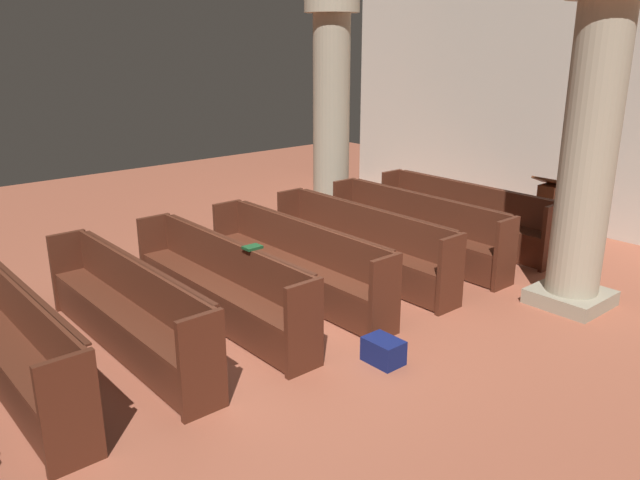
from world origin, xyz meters
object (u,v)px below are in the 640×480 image
object	(u,v)px
pew_row_0	(463,213)
pew_row_3	(297,259)
pew_row_5	(127,306)
pew_row_4	(220,280)
pillar_far_side	(331,109)
pew_row_6	(12,339)
pillar_aisle_side	(590,143)
pew_row_1	(416,226)
lectern	(547,217)
hymn_book	(252,247)
pew_row_2	(362,241)
kneeler_box_navy	(383,351)

from	to	relation	value
pew_row_0	pew_row_3	xyz separation A→B (m)	(0.00, -3.31, 0.00)
pew_row_3	pew_row_5	xyz separation A→B (m)	(0.00, -2.21, 0.00)
pew_row_4	pillar_far_side	size ratio (longest dim) A/B	0.82
pew_row_6	pillar_aisle_side	size ratio (longest dim) A/B	0.82
pew_row_0	pillar_aisle_side	xyz separation A→B (m)	(2.34, -0.95, 1.47)
pew_row_1	pew_row_4	bearing A→B (deg)	-90.00
pillar_far_side	lectern	distance (m)	3.89
pew_row_3	pew_row_6	size ratio (longest dim) A/B	1.00
lectern	pew_row_3	bearing A→B (deg)	-101.82
pew_row_4	hymn_book	world-z (taller)	hymn_book
pew_row_0	pew_row_3	bearing A→B (deg)	-90.00
pew_row_1	pew_row_3	world-z (taller)	same
pew_row_2	pew_row_4	bearing A→B (deg)	-90.00
pew_row_0	pew_row_1	size ratio (longest dim) A/B	1.00
pew_row_5	pew_row_4	bearing A→B (deg)	90.00
pew_row_4	hymn_book	distance (m)	0.62
pillar_aisle_side	kneeler_box_navy	distance (m)	3.36
pew_row_2	kneeler_box_navy	bearing A→B (deg)	-38.96
pew_row_5	lectern	xyz separation A→B (m)	(0.89, 6.46, -0.04)
pew_row_3	pew_row_5	distance (m)	2.21
pew_row_1	lectern	distance (m)	2.22
pew_row_0	pillar_aisle_side	size ratio (longest dim) A/B	0.82
pew_row_0	pew_row_2	xyz separation A→B (m)	(0.00, -2.21, 0.00)
pew_row_4	pew_row_6	xyz separation A→B (m)	(0.00, -2.21, 0.00)
pew_row_2	kneeler_box_navy	distance (m)	2.44
pew_row_0	hymn_book	distance (m)	4.27
pew_row_0	pillar_far_side	world-z (taller)	pillar_far_side
pew_row_0	pew_row_4	size ratio (longest dim) A/B	1.00
pillar_aisle_side	hymn_book	bearing A→B (deg)	-120.77
pew_row_1	pew_row_5	xyz separation A→B (m)	(0.00, -4.42, 0.00)
pillar_far_side	kneeler_box_navy	xyz separation A→B (m)	(4.16, -3.00, -1.84)
pew_row_2	pew_row_4	world-z (taller)	same
pew_row_2	pew_row_4	distance (m)	2.21
pillar_far_side	pew_row_2	bearing A→B (deg)	-32.93
pew_row_6	hymn_book	distance (m)	2.47
pillar_far_side	lectern	xyz separation A→B (m)	(3.18, 1.66, -1.51)
pew_row_0	hymn_book	bearing A→B (deg)	-84.83
pew_row_0	pew_row_6	xyz separation A→B (m)	(0.00, -6.63, 0.00)
pew_row_3	pew_row_4	xyz separation A→B (m)	(0.00, -1.10, 0.00)
hymn_book	pew_row_0	bearing A→B (deg)	95.17
pew_row_1	pew_row_3	xyz separation A→B (m)	(0.00, -2.21, 0.00)
pew_row_0	pew_row_1	world-z (taller)	same
pew_row_2	pillar_aisle_side	world-z (taller)	pillar_aisle_side
pew_row_5	pew_row_6	xyz separation A→B (m)	(0.00, -1.10, 0.00)
lectern	hymn_book	world-z (taller)	lectern
pew_row_3	hymn_book	size ratio (longest dim) A/B	16.09
pew_row_5	lectern	distance (m)	6.52
pew_row_2	hymn_book	distance (m)	2.11
pew_row_1	pew_row_5	world-z (taller)	same
pew_row_5	hymn_book	world-z (taller)	hymn_book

